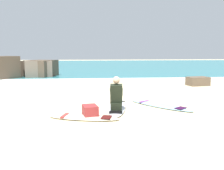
# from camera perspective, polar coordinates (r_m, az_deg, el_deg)

# --- Properties ---
(ground_plane) EXTENTS (80.00, 80.00, 0.00)m
(ground_plane) POSITION_cam_1_polar(r_m,az_deg,el_deg) (8.22, 0.01, -4.38)
(ground_plane) COLOR beige
(sea) EXTENTS (80.00, 28.00, 0.10)m
(sea) POSITION_cam_1_polar(r_m,az_deg,el_deg) (28.12, -3.56, 4.42)
(sea) COLOR teal
(sea) RESTS_ON ground
(breaking_foam) EXTENTS (80.00, 0.90, 0.11)m
(breaking_foam) POSITION_cam_1_polar(r_m,az_deg,el_deg) (14.48, -2.18, 1.17)
(breaking_foam) COLOR white
(breaking_foam) RESTS_ON ground
(surfboard_main) EXTENTS (0.89, 2.50, 0.08)m
(surfboard_main) POSITION_cam_1_polar(r_m,az_deg,el_deg) (7.65, 1.16, -5.06)
(surfboard_main) COLOR silver
(surfboard_main) RESTS_ON ground
(surfer_seated) EXTENTS (0.42, 0.73, 0.95)m
(surfer_seated) POSITION_cam_1_polar(r_m,az_deg,el_deg) (7.19, 0.99, -2.63)
(surfer_seated) COLOR black
(surfer_seated) RESTS_ON surfboard_main
(surfboard_spare_near) EXTENTS (1.93, 0.98, 0.08)m
(surfboard_spare_near) POSITION_cam_1_polar(r_m,az_deg,el_deg) (6.52, -6.45, -7.38)
(surfboard_spare_near) COLOR #EFE5C6
(surfboard_spare_near) RESTS_ON ground
(surfboard_spare_far) EXTENTS (1.84, 2.11, 0.08)m
(surfboard_spare_far) POSITION_cam_1_polar(r_m,az_deg,el_deg) (8.03, 10.98, -4.58)
(surfboard_spare_far) COLOR #9ED1E5
(surfboard_spare_far) RESTS_ON ground
(rock_outcrop_distant) EXTENTS (4.15, 3.45, 1.42)m
(rock_outcrop_distant) POSITION_cam_1_polar(r_m,az_deg,el_deg) (16.67, -19.38, 3.43)
(rock_outcrop_distant) COLOR brown
(rock_outcrop_distant) RESTS_ON ground
(shoreline_rock) EXTENTS (1.14, 0.84, 0.43)m
(shoreline_rock) POSITION_cam_1_polar(r_m,az_deg,el_deg) (13.26, 19.06, 0.83)
(shoreline_rock) COLOR brown
(shoreline_rock) RESTS_ON ground
(beach_bag) EXTENTS (0.45, 0.54, 0.32)m
(beach_bag) POSITION_cam_1_polar(r_m,az_deg,el_deg) (6.61, -5.03, -6.03)
(beach_bag) COLOR maroon
(beach_bag) RESTS_ON ground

